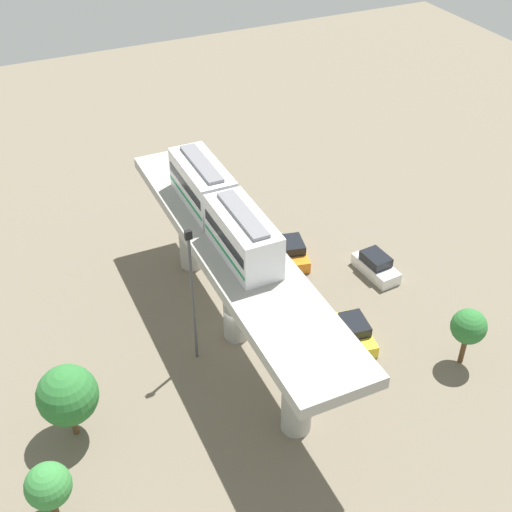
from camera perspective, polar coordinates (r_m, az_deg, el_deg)
ground_plane at (r=49.48m, az=-1.57°, el=-6.56°), size 120.00×120.00×0.00m
viaduct at (r=45.58m, az=-1.70°, el=-1.09°), size 5.20×28.00×7.98m
train at (r=45.20m, az=-2.88°, el=4.00°), size 2.64×13.55×3.24m
parked_car_orange at (r=55.99m, az=3.10°, el=0.35°), size 2.67×4.49×1.76m
parked_car_yellow at (r=49.04m, az=8.21°, el=-6.31°), size 2.39×4.42×1.76m
parked_car_white at (r=55.22m, az=9.94°, el=-0.83°), size 2.14×4.34×1.76m
tree_near_viaduct at (r=47.46m, az=17.29°, el=-5.66°), size 2.40×2.40×4.45m
tree_mid_lot at (r=42.42m, az=-15.42°, el=-11.13°), size 3.67×3.67×5.22m
tree_far_corner at (r=39.53m, az=-16.91°, el=-17.85°), size 2.52×2.52×3.99m
signal_post at (r=44.17m, az=-5.32°, el=-2.98°), size 0.44×0.28×10.58m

